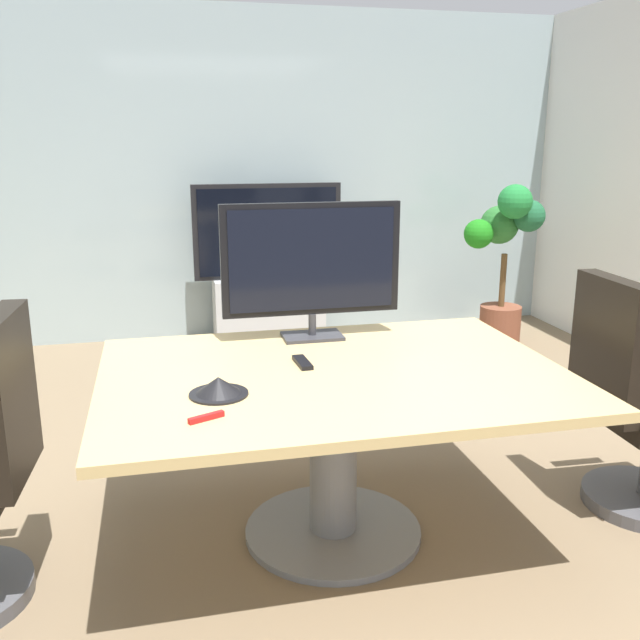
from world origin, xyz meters
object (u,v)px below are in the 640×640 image
Objects in this scene: tv_monitor at (312,263)px; remote_control at (302,362)px; conference_table at (334,411)px; wall_display_unit at (268,290)px; conference_phone at (218,387)px; office_chair_right at (636,415)px; potted_plant at (504,251)px.

tv_monitor is 0.54m from remote_control.
wall_display_unit reaches higher than conference_table.
tv_monitor is at bearing -94.09° from wall_display_unit.
wall_display_unit is 3.24m from conference_phone.
tv_monitor is at bearing 87.89° from conference_table.
tv_monitor is at bearing 53.22° from conference_phone.
potted_plant is (0.71, 2.66, 0.31)m from office_chair_right.
remote_control is at bearing 36.75° from conference_phone.
potted_plant is 5.96× the size of conference_phone.
conference_phone is at bearing -133.18° from potted_plant.
conference_phone is (-0.68, -3.15, 0.34)m from wall_display_unit.
potted_plant is at bearing 45.00° from tv_monitor.
conference_phone is at bearing -126.78° from tv_monitor.
office_chair_right is 4.95× the size of conference_phone.
office_chair_right is 2.77m from potted_plant.
office_chair_right is 0.83× the size of wall_display_unit.
conference_table is at bearing 88.73° from office_chair_right.
conference_phone is 1.29× the size of remote_control.
conference_phone is at bearing -102.15° from wall_display_unit.
potted_plant is at bearing -12.09° from wall_display_unit.
conference_table is 1.72× the size of office_chair_right.
conference_table is at bearing -92.11° from tv_monitor.
tv_monitor reaches higher than potted_plant.
remote_control is at bearing -96.05° from wall_display_unit.
wall_display_unit is at bearing 80.82° from remote_control.
potted_plant reaches higher than conference_phone.
wall_display_unit is at bearing 86.24° from conference_table.
wall_display_unit is (0.20, 2.98, -0.13)m from conference_table.
wall_display_unit reaches higher than remote_control.
conference_phone is 0.47m from remote_control.
conference_table is 1.43× the size of wall_display_unit.
office_chair_right is at bearing -23.17° from tv_monitor.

